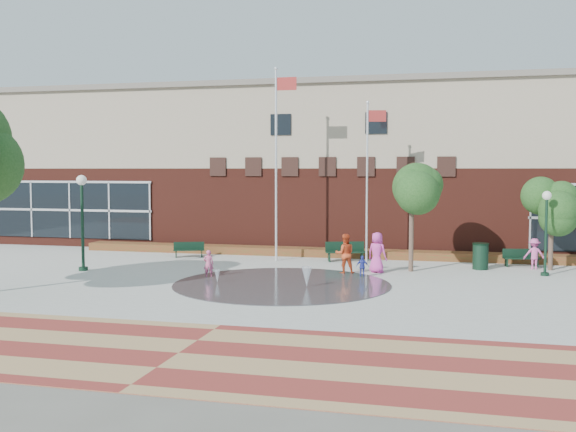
% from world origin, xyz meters
% --- Properties ---
extents(ground, '(120.00, 120.00, 0.00)m').
position_xyz_m(ground, '(0.00, 0.00, 0.00)').
color(ground, '#666056').
rests_on(ground, ground).
extents(plaza_concrete, '(46.00, 18.00, 0.01)m').
position_xyz_m(plaza_concrete, '(0.00, 4.00, 0.00)').
color(plaza_concrete, '#A8A8A0').
rests_on(plaza_concrete, ground).
extents(paver_band, '(46.00, 6.00, 0.01)m').
position_xyz_m(paver_band, '(0.00, -7.00, 0.00)').
color(paver_band, maroon).
rests_on(paver_band, ground).
extents(splash_pad, '(8.40, 8.40, 0.01)m').
position_xyz_m(splash_pad, '(0.00, 3.00, 0.00)').
color(splash_pad, '#383A3D').
rests_on(splash_pad, ground).
extents(library_building, '(44.40, 10.40, 9.20)m').
position_xyz_m(library_building, '(0.00, 17.48, 4.64)').
color(library_building, '#572218').
rests_on(library_building, ground).
extents(flower_bed, '(26.00, 1.20, 0.40)m').
position_xyz_m(flower_bed, '(0.00, 11.60, 0.00)').
color(flower_bed, maroon).
rests_on(flower_bed, ground).
extents(flagpole_left, '(1.10, 0.18, 9.34)m').
position_xyz_m(flagpole_left, '(-1.90, 9.49, 5.20)').
color(flagpole_left, white).
rests_on(flagpole_left, ground).
extents(flagpole_right, '(0.92, 0.28, 7.65)m').
position_xyz_m(flagpole_right, '(2.45, 9.76, 4.27)').
color(flagpole_right, white).
rests_on(flagpole_right, ground).
extents(lamp_left, '(0.45, 0.45, 4.21)m').
position_xyz_m(lamp_left, '(-9.33, 4.32, 2.61)').
color(lamp_left, black).
rests_on(lamp_left, ground).
extents(lamp_right, '(0.38, 0.38, 3.56)m').
position_xyz_m(lamp_right, '(10.14, 7.69, 2.21)').
color(lamp_right, black).
rests_on(lamp_right, ground).
extents(bench_left, '(1.59, 0.96, 0.78)m').
position_xyz_m(bench_left, '(-6.57, 9.67, 0.25)').
color(bench_left, black).
rests_on(bench_left, ground).
extents(bench_mid, '(1.97, 1.10, 0.96)m').
position_xyz_m(bench_mid, '(1.35, 10.04, 0.31)').
color(bench_mid, black).
rests_on(bench_mid, ground).
extents(bench_right, '(1.68, 0.74, 0.82)m').
position_xyz_m(bench_right, '(9.43, 10.24, 0.26)').
color(bench_right, black).
rests_on(bench_right, ground).
extents(trash_can, '(0.73, 0.73, 1.19)m').
position_xyz_m(trash_can, '(7.59, 8.91, 0.61)').
color(trash_can, black).
rests_on(trash_can, ground).
extents(tree_mid, '(2.90, 2.90, 4.90)m').
position_xyz_m(tree_mid, '(4.63, 7.57, 3.56)').
color(tree_mid, '#4C362B').
rests_on(tree_mid, ground).
extents(tree_small_right, '(2.27, 2.27, 3.87)m').
position_xyz_m(tree_small_right, '(10.57, 9.42, 2.83)').
color(tree_small_right, '#4C362B').
rests_on(tree_small_right, ground).
extents(water_jet_a, '(0.40, 0.40, 0.77)m').
position_xyz_m(water_jet_a, '(1.08, 2.56, 0.00)').
color(water_jet_a, white).
rests_on(water_jet_a, ground).
extents(water_jet_b, '(0.23, 0.23, 0.51)m').
position_xyz_m(water_jet_b, '(-2.51, 2.65, 0.00)').
color(water_jet_b, white).
rests_on(water_jet_b, ground).
extents(child_splash, '(0.48, 0.39, 1.14)m').
position_xyz_m(child_splash, '(-3.36, 3.96, 0.57)').
color(child_splash, '#DE5B8A').
rests_on(child_splash, ground).
extents(adult_red, '(0.97, 0.85, 1.71)m').
position_xyz_m(adult_red, '(1.93, 6.33, 0.86)').
color(adult_red, '#CF4720').
rests_on(adult_red, ground).
extents(adult_pink, '(1.01, 0.85, 1.76)m').
position_xyz_m(adult_pink, '(3.23, 6.86, 0.88)').
color(adult_pink, '#D93FA7').
rests_on(adult_pink, ground).
extents(child_blue, '(0.54, 0.25, 0.90)m').
position_xyz_m(child_blue, '(2.78, 5.57, 0.45)').
color(child_blue, '#333FB3').
rests_on(child_blue, ground).
extents(person_bench, '(0.90, 0.52, 1.39)m').
position_xyz_m(person_bench, '(9.91, 9.55, 0.70)').
color(person_bench, '#D957A3').
rests_on(person_bench, ground).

